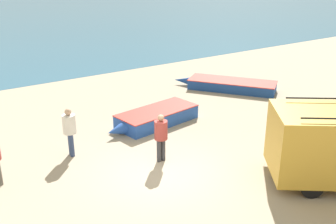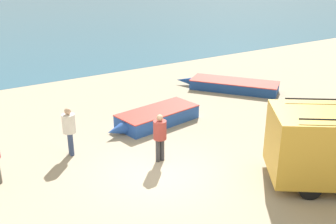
% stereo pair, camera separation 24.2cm
% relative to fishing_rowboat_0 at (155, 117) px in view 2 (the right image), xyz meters
% --- Properties ---
extents(ground_plane, '(200.00, 200.00, 0.00)m').
position_rel_fishing_rowboat_0_xyz_m(ground_plane, '(-1.98, -3.59, -0.30)').
color(ground_plane, tan).
extents(fishing_rowboat_0, '(4.34, 2.01, 0.59)m').
position_rel_fishing_rowboat_0_xyz_m(fishing_rowboat_0, '(0.00, 0.00, 0.00)').
color(fishing_rowboat_0, '#234CA3').
rests_on(fishing_rowboat_0, ground_plane).
extents(fishing_rowboat_1, '(4.06, 5.02, 0.52)m').
position_rel_fishing_rowboat_0_xyz_m(fishing_rowboat_1, '(5.81, 1.84, -0.04)').
color(fishing_rowboat_1, navy).
rests_on(fishing_rowboat_1, ground_plane).
extents(fisherman_1, '(0.46, 0.46, 1.74)m').
position_rel_fishing_rowboat_0_xyz_m(fisherman_1, '(-3.94, -0.81, 0.75)').
color(fisherman_1, navy).
rests_on(fisherman_1, ground_plane).
extents(fisherman_2, '(0.44, 0.44, 1.69)m').
position_rel_fishing_rowboat_0_xyz_m(fisherman_2, '(-1.55, -2.91, 0.72)').
color(fisherman_2, '#38383D').
rests_on(fisherman_2, ground_plane).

